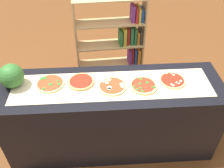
# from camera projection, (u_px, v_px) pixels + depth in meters

# --- Properties ---
(ground_plane) EXTENTS (12.00, 12.00, 0.00)m
(ground_plane) POSITION_uv_depth(u_px,v_px,m) (112.00, 141.00, 2.96)
(ground_plane) COLOR brown
(counter) EXTENTS (2.22, 0.66, 0.90)m
(counter) POSITION_uv_depth(u_px,v_px,m) (112.00, 116.00, 2.67)
(counter) COLOR black
(counter) RESTS_ON ground_plane
(parchment_paper) EXTENTS (1.94, 0.44, 0.00)m
(parchment_paper) POSITION_uv_depth(u_px,v_px,m) (112.00, 85.00, 2.38)
(parchment_paper) COLOR beige
(parchment_paper) RESTS_ON counter
(pizza_spinach_0) EXTENTS (0.28, 0.28, 0.03)m
(pizza_spinach_0) POSITION_uv_depth(u_px,v_px,m) (50.00, 83.00, 2.38)
(pizza_spinach_0) COLOR #E5C17F
(pizza_spinach_0) RESTS_ON parchment_paper
(pizza_plain_1) EXTENTS (0.26, 0.26, 0.02)m
(pizza_plain_1) POSITION_uv_depth(u_px,v_px,m) (81.00, 82.00, 2.40)
(pizza_plain_1) COLOR tan
(pizza_plain_1) RESTS_ON parchment_paper
(pizza_mozzarella_2) EXTENTS (0.28, 0.28, 0.02)m
(pizza_mozzarella_2) POSITION_uv_depth(u_px,v_px,m) (112.00, 86.00, 2.35)
(pizza_mozzarella_2) COLOR #E5C17F
(pizza_mozzarella_2) RESTS_ON parchment_paper
(pizza_spinach_3) EXTENTS (0.28, 0.28, 0.02)m
(pizza_spinach_3) POSITION_uv_depth(u_px,v_px,m) (143.00, 85.00, 2.36)
(pizza_spinach_3) COLOR #DBB26B
(pizza_spinach_3) RESTS_ON parchment_paper
(pizza_mushroom_4) EXTENTS (0.26, 0.26, 0.02)m
(pizza_mushroom_4) POSITION_uv_depth(u_px,v_px,m) (172.00, 80.00, 2.42)
(pizza_mushroom_4) COLOR #DBB26B
(pizza_mushroom_4) RESTS_ON parchment_paper
(watermelon) EXTENTS (0.24, 0.24, 0.24)m
(watermelon) POSITION_uv_depth(u_px,v_px,m) (11.00, 76.00, 2.30)
(watermelon) COLOR #2D6628
(watermelon) RESTS_ON counter
(bookshelf) EXTENTS (0.95, 0.33, 1.33)m
(bookshelf) POSITION_uv_depth(u_px,v_px,m) (119.00, 44.00, 3.42)
(bookshelf) COLOR tan
(bookshelf) RESTS_ON ground_plane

